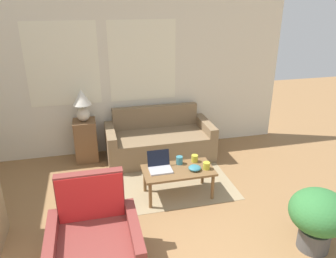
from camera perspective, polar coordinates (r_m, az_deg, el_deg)
The scene contains 13 objects.
wall_back at distance 5.49m, azimuth -10.18°, elevation 8.87°, with size 6.02×0.06×2.60m.
rug at distance 5.08m, azimuth -0.02°, elevation -7.81°, with size 1.70×1.80×0.01m.
couch at distance 5.51m, azimuth -1.58°, elevation -2.24°, with size 1.74×0.82×0.80m.
armchair at distance 3.49m, azimuth -12.57°, elevation -19.35°, with size 0.88×0.84×0.92m.
side_table at distance 5.52m, azimuth -14.10°, elevation -1.96°, with size 0.36×0.36×0.69m.
table_lamp at distance 5.29m, azimuth -14.75°, elevation 4.44°, with size 0.29×0.29×0.51m.
coffee_table at distance 4.42m, azimuth 1.79°, elevation -7.58°, with size 0.94×0.50×0.40m.
laptop at distance 4.37m, azimuth -1.45°, elevation -6.38°, with size 0.30×0.28×0.23m.
cup_navy at distance 4.41m, azimuth 6.71°, elevation -6.36°, with size 0.09×0.09×0.10m.
cup_yellow at distance 4.50m, azimuth 2.00°, elevation -5.45°, with size 0.09×0.09×0.11m.
cup_white at distance 4.57m, azimuth 4.66°, elevation -5.13°, with size 0.09×0.09×0.10m.
snack_bowl at distance 4.38m, azimuth 4.68°, elevation -6.77°, with size 0.17×0.17×0.06m.
potted_plant at distance 3.86m, azimuth 24.74°, elevation -13.49°, with size 0.62×0.62×0.70m.
Camera 1 is at (-0.33, -1.20, 2.56)m, focal length 35.00 mm.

